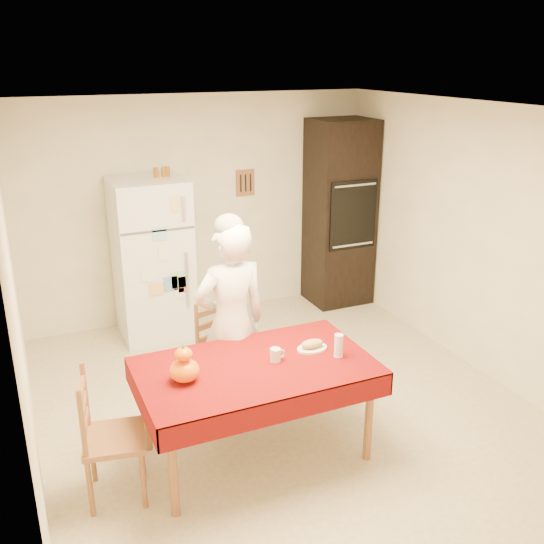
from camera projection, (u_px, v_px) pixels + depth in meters
floor at (283, 404)px, 5.29m from camera, size 4.50×4.50×0.00m
room_shell at (284, 225)px, 4.75m from camera, size 4.02×4.52×2.51m
refrigerator at (153, 259)px, 6.38m from camera, size 0.75×0.74×1.70m
oven_cabinet at (340, 213)px, 7.20m from camera, size 0.70×0.62×2.20m
dining_table at (256, 373)px, 4.40m from camera, size 1.70×1.00×0.76m
chair_far at (223, 349)px, 5.17m from camera, size 0.53×0.51×0.95m
chair_left at (104, 432)px, 4.03m from camera, size 0.47×0.49×0.95m
seated_woman at (231, 323)px, 4.86m from camera, size 0.64×0.44×1.69m
coffee_mug at (275, 355)px, 4.42m from camera, size 0.08×0.08×0.10m
pumpkin_lower at (184, 371)px, 4.14m from camera, size 0.21×0.21×0.16m
pumpkin_upper at (184, 354)px, 4.10m from camera, size 0.12×0.12×0.09m
wine_glass at (339, 345)px, 4.48m from camera, size 0.07×0.07×0.18m
bread_plate at (312, 348)px, 4.61m from camera, size 0.24×0.24×0.02m
bread_loaf at (312, 344)px, 4.59m from camera, size 0.18×0.10×0.06m
spice_jar_left at (156, 172)px, 6.16m from camera, size 0.05×0.05×0.10m
spice_jar_mid at (164, 172)px, 6.19m from camera, size 0.05×0.05×0.10m
spice_jar_right at (167, 172)px, 6.20m from camera, size 0.05×0.05×0.10m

